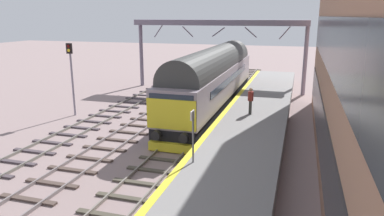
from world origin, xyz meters
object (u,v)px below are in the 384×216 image
(diesel_locomotive, at_px, (213,77))
(platform_number_sign, at_px, (193,129))
(signal_post_far, at_px, (72,72))
(waiting_passenger, at_px, (251,98))

(diesel_locomotive, distance_m, platform_number_sign, 12.61)
(signal_post_far, xyz_separation_m, platform_number_sign, (11.19, -8.02, -0.68))
(signal_post_far, height_order, platform_number_sign, signal_post_far)
(platform_number_sign, bearing_deg, signal_post_far, 144.35)
(waiting_passenger, bearing_deg, diesel_locomotive, 15.52)
(waiting_passenger, bearing_deg, signal_post_far, 67.90)
(signal_post_far, distance_m, platform_number_sign, 13.78)
(platform_number_sign, relative_size, waiting_passenger, 1.34)
(diesel_locomotive, relative_size, waiting_passenger, 11.46)
(diesel_locomotive, height_order, signal_post_far, signal_post_far)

